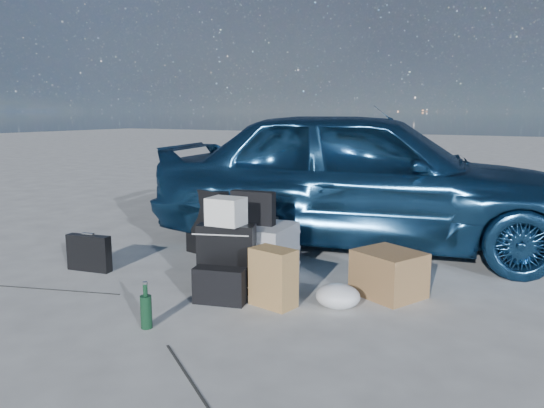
# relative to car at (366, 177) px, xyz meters

# --- Properties ---
(ground) EXTENTS (60.00, 60.00, 0.00)m
(ground) POSITION_rel_car_xyz_m (-0.45, -2.10, -0.72)
(ground) COLOR beige
(ground) RESTS_ON ground
(car) EXTENTS (4.48, 2.57, 1.44)m
(car) POSITION_rel_car_xyz_m (0.00, 0.00, 0.00)
(car) COLOR navy
(car) RESTS_ON ground
(pelican_case) EXTENTS (0.67, 0.57, 0.45)m
(pelican_case) POSITION_rel_car_xyz_m (-0.46, -1.44, -0.49)
(pelican_case) COLOR gray
(pelican_case) RESTS_ON ground
(laptop_bag) EXTENTS (0.38, 0.14, 0.28)m
(laptop_bag) POSITION_rel_car_xyz_m (-0.46, -1.45, -0.13)
(laptop_bag) COLOR black
(laptop_bag) RESTS_ON pelican_case
(briefcase) EXTENTS (0.42, 0.16, 0.32)m
(briefcase) POSITION_rel_car_xyz_m (-1.80, -2.00, -0.56)
(briefcase) COLOR black
(briefcase) RESTS_ON ground
(suitcase_left) EXTENTS (0.52, 0.27, 0.64)m
(suitcase_left) POSITION_rel_car_xyz_m (-1.21, -1.03, -0.40)
(suitcase_left) COLOR black
(suitcase_left) RESTS_ON ground
(suitcase_right) EXTENTS (0.47, 0.30, 0.53)m
(suitcase_right) POSITION_rel_car_xyz_m (-0.45, -1.85, -0.46)
(suitcase_right) COLOR black
(suitcase_right) RESTS_ON ground
(white_carton) EXTENTS (0.28, 0.23, 0.21)m
(white_carton) POSITION_rel_car_xyz_m (-0.45, -1.85, -0.09)
(white_carton) COLOR silver
(white_carton) RESTS_ON suitcase_right
(duffel_bag) EXTENTS (0.61, 0.28, 0.30)m
(duffel_bag) POSITION_rel_car_xyz_m (-0.66, -1.04, -0.57)
(duffel_bag) COLOR black
(duffel_bag) RESTS_ON ground
(flat_box_white) EXTENTS (0.46, 0.41, 0.07)m
(flat_box_white) POSITION_rel_car_xyz_m (-0.64, -1.06, -0.38)
(flat_box_white) COLOR silver
(flat_box_white) RESTS_ON duffel_bag
(flat_box_black) EXTENTS (0.32, 0.26, 0.06)m
(flat_box_black) POSITION_rel_car_xyz_m (-0.64, -1.05, -0.32)
(flat_box_black) COLOR black
(flat_box_black) RESTS_ON flat_box_white
(kraft_bag) EXTENTS (0.34, 0.24, 0.42)m
(kraft_bag) POSITION_rel_car_xyz_m (0.02, -1.95, -0.51)
(kraft_bag) COLOR #AB894A
(kraft_bag) RESTS_ON ground
(cardboard_box) EXTENTS (0.58, 0.55, 0.34)m
(cardboard_box) POSITION_rel_car_xyz_m (0.67, -1.33, -0.55)
(cardboard_box) COLOR brown
(cardboard_box) RESTS_ON ground
(plastic_bag) EXTENTS (0.37, 0.34, 0.18)m
(plastic_bag) POSITION_rel_car_xyz_m (0.44, -1.77, -0.63)
(plastic_bag) COLOR silver
(plastic_bag) RESTS_ON ground
(messenger_bag) EXTENTS (0.40, 0.23, 0.26)m
(messenger_bag) POSITION_rel_car_xyz_m (-0.35, -2.10, -0.59)
(messenger_bag) COLOR black
(messenger_bag) RESTS_ON ground
(green_bottle) EXTENTS (0.08, 0.08, 0.30)m
(green_bottle) POSITION_rel_car_xyz_m (-0.50, -2.70, -0.57)
(green_bottle) COLOR black
(green_bottle) RESTS_ON ground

